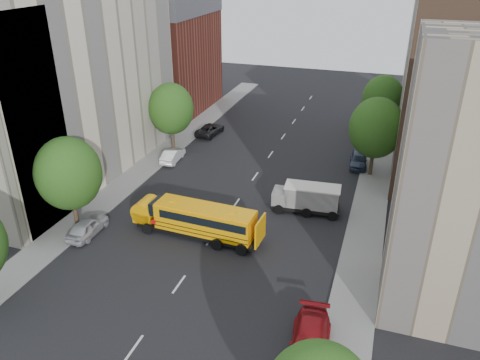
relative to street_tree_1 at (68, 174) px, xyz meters
The scene contains 20 objects.
ground 12.71m from the street_tree_1, 19.98° to the left, with size 120.00×120.00×0.00m, color black.
sidewalk_left 10.26m from the street_tree_1, 93.18° to the left, with size 3.00×80.00×0.12m, color slate.
sidewalk_right 24.72m from the street_tree_1, 21.80° to the left, with size 3.00×80.00×0.12m, color slate.
lane_markings 18.48m from the street_tree_1, 51.84° to the left, with size 0.15×64.00×0.01m, color silver.
building_left_cream 13.21m from the street_tree_1, 124.99° to the left, with size 10.00×26.00×20.00m, color beige.
building_left_redbrick 32.79m from the street_tree_1, 102.34° to the left, with size 10.00×15.00×13.00m, color maroon.
building_right_far 37.86m from the street_tree_1, 39.61° to the left, with size 10.00×22.00×18.00m, color #B9B090.
building_right_sidewall 32.04m from the street_tree_1, 24.15° to the left, with size 10.10×0.30×18.00m, color brown.
street_tree_1 is the anchor object (origin of this frame).
street_tree_2 18.00m from the street_tree_1, 90.00° to the left, with size 4.99×4.99×7.71m.
street_tree_4 28.43m from the street_tree_1, 39.29° to the left, with size 5.25×5.25×8.10m.
street_tree_5 37.20m from the street_tree_1, 53.75° to the left, with size 4.86×4.86×7.51m.
school_bus 10.51m from the street_tree_1, 12.08° to the left, with size 10.02×2.87×2.80m.
safari_truck 19.66m from the street_tree_1, 26.61° to the left, with size 6.02×2.60×2.51m.
parked_car_0 4.49m from the street_tree_1, 21.51° to the right, with size 1.71×4.25×1.45m, color #B0B1B7.
parked_car_1 15.59m from the street_tree_1, 84.64° to the left, with size 1.44×4.14×1.36m, color white.
parked_car_2 24.30m from the street_tree_1, 84.72° to the left, with size 2.21×4.79×1.33m, color black.
parked_car_3 22.22m from the street_tree_1, 19.27° to the right, with size 2.19×5.38×1.56m, color maroon.
parked_car_4 28.98m from the street_tree_1, 44.06° to the left, with size 1.72×4.28×1.46m, color #303D54.
parked_car_5 39.28m from the street_tree_1, 59.54° to the left, with size 1.54×4.41×1.45m, color #979692.
Camera 1 is at (12.07, -30.92, 20.45)m, focal length 35.00 mm.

